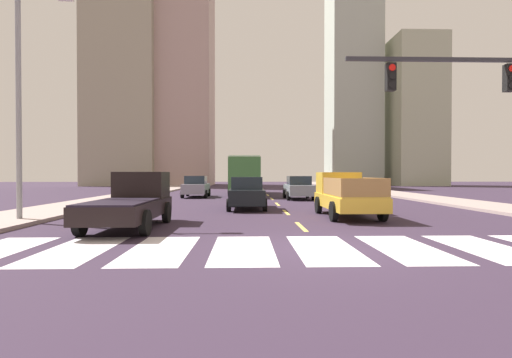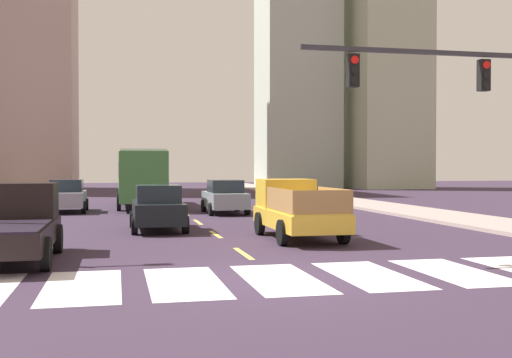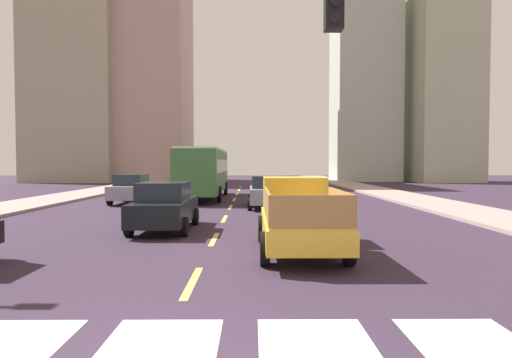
{
  "view_description": "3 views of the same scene",
  "coord_description": "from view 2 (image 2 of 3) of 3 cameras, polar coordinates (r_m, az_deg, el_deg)",
  "views": [
    {
      "loc": [
        -2.0,
        -9.47,
        1.89
      ],
      "look_at": [
        -1.5,
        8.1,
        1.65
      ],
      "focal_mm": 26.66,
      "sensor_mm": 36.0,
      "label": 1
    },
    {
      "loc": [
        -3.42,
        -13.08,
        2.43
      ],
      "look_at": [
        2.41,
        13.24,
        1.87
      ],
      "focal_mm": 44.23,
      "sensor_mm": 36.0,
      "label": 2
    },
    {
      "loc": [
        1.21,
        -4.74,
        2.4
      ],
      "look_at": [
        1.36,
        14.96,
        1.67
      ],
      "focal_mm": 30.83,
      "sensor_mm": 36.0,
      "label": 3
    }
  ],
  "objects": [
    {
      "name": "crosswalk_stripe_4",
      "position": [
        13.73,
        2.17,
        -8.98
      ],
      "size": [
        1.53,
        3.76,
        0.01
      ],
      "primitive_type": "cube",
      "color": "silver",
      "rests_on": "ground"
    },
    {
      "name": "pickup_dark",
      "position": [
        17.52,
        -20.99,
        -3.83
      ],
      "size": [
        2.18,
        5.2,
        1.96
      ],
      "rotation": [
        0.0,
        0.0,
        0.01
      ],
      "color": "black",
      "rests_on": "ground"
    },
    {
      "name": "crosswalk_stripe_5",
      "position": [
        14.38,
        10.19,
        -8.54
      ],
      "size": [
        1.53,
        3.76,
        0.01
      ],
      "primitive_type": "cube",
      "color": "silver",
      "rests_on": "ground"
    },
    {
      "name": "crosswalk_stripe_6",
      "position": [
        15.28,
        17.38,
        -8.0
      ],
      "size": [
        1.53,
        3.76,
        0.01
      ],
      "primitive_type": "cube",
      "color": "silver",
      "rests_on": "ground"
    },
    {
      "name": "sedan_near_left",
      "position": [
        34.57,
        -16.71,
        -1.47
      ],
      "size": [
        2.02,
        4.4,
        1.72
      ],
      "rotation": [
        0.0,
        0.0,
        0.05
      ],
      "color": "gray",
      "rests_on": "ground"
    },
    {
      "name": "sidewalk_right",
      "position": [
        34.57,
        13.21,
        -2.75
      ],
      "size": [
        3.62,
        110.0,
        0.15
      ],
      "primitive_type": "cube",
      "color": "gray",
      "rests_on": "ground"
    },
    {
      "name": "sedan_mid",
      "position": [
        32.21,
        -2.84,
        -1.61
      ],
      "size": [
        2.02,
        4.4,
        1.72
      ],
      "rotation": [
        0.0,
        0.0,
        -0.04
      ],
      "color": "gray",
      "rests_on": "ground"
    },
    {
      "name": "block_low_left",
      "position": [
        70.66,
        11.8,
        8.81
      ],
      "size": [
        7.68,
        7.34,
        23.66
      ],
      "primitive_type": "cube",
      "color": "#AFB798",
      "rests_on": "ground"
    },
    {
      "name": "lane_dash_4",
      "position": [
        37.31,
        -7.21,
        -2.55
      ],
      "size": [
        0.16,
        2.4,
        0.01
      ],
      "primitive_type": "cube",
      "color": "#E1C255",
      "rests_on": "ground"
    },
    {
      "name": "block_mid_right",
      "position": [
        70.12,
        -19.95,
        13.61
      ],
      "size": [
        9.29,
        11.66,
        35.21
      ],
      "primitive_type": "cube",
      "color": "#B0938B",
      "rests_on": "ground"
    },
    {
      "name": "lane_dash_7",
      "position": [
        52.24,
        -8.72,
        -1.49
      ],
      "size": [
        0.16,
        2.4,
        0.01
      ],
      "primitive_type": "cube",
      "color": "#E1C255",
      "rests_on": "ground"
    },
    {
      "name": "ground_plane",
      "position": [
        13.73,
        2.17,
        -9.0
      ],
      "size": [
        160.0,
        160.0,
        0.0
      ],
      "primitive_type": "plane",
      "color": "#322537"
    },
    {
      "name": "crosswalk_stripe_2",
      "position": [
        13.32,
        -15.42,
        -9.35
      ],
      "size": [
        1.53,
        3.76,
        0.01
      ],
      "primitive_type": "cube",
      "color": "silver",
      "rests_on": "ground"
    },
    {
      "name": "sedan_near_right",
      "position": [
        24.0,
        -8.88,
        -2.58
      ],
      "size": [
        2.02,
        4.4,
        1.72
      ],
      "rotation": [
        0.0,
        0.0,
        0.01
      ],
      "color": "black",
      "rests_on": "ground"
    },
    {
      "name": "lane_dash_3",
      "position": [
        32.35,
        -6.39,
        -3.12
      ],
      "size": [
        0.16,
        2.4,
        0.01
      ],
      "primitive_type": "cube",
      "color": "#E1C255",
      "rests_on": "ground"
    },
    {
      "name": "lane_dash_5",
      "position": [
        42.28,
        -7.83,
        -2.11
      ],
      "size": [
        0.16,
        2.4,
        0.01
      ],
      "primitive_type": "cube",
      "color": "#E1C255",
      "rests_on": "ground"
    },
    {
      "name": "pickup_stakebed",
      "position": [
        21.37,
        3.56,
        -2.82
      ],
      "size": [
        2.18,
        5.2,
        1.96
      ],
      "rotation": [
        0.0,
        0.0,
        0.02
      ],
      "color": "gold",
      "rests_on": "ground"
    },
    {
      "name": "lane_dash_1",
      "position": [
        22.47,
        -3.67,
        -5.01
      ],
      "size": [
        0.16,
        2.4,
        0.01
      ],
      "primitive_type": "cube",
      "color": "#E1C255",
      "rests_on": "ground"
    },
    {
      "name": "block_mid_left",
      "position": [
        71.59,
        3.75,
        12.71
      ],
      "size": [
        8.11,
        7.66,
        33.46
      ],
      "primitive_type": "cube",
      "color": "#ACB6A7",
      "rests_on": "ground"
    },
    {
      "name": "lane_dash_2",
      "position": [
        27.4,
        -5.28,
        -3.9
      ],
      "size": [
        0.16,
        2.4,
        0.01
      ],
      "primitive_type": "cube",
      "color": "#E1C255",
      "rests_on": "ground"
    },
    {
      "name": "lane_dash_0",
      "position": [
        17.58,
        -1.16,
        -6.74
      ],
      "size": [
        0.16,
        2.4,
        0.01
      ],
      "primitive_type": "cube",
      "color": "#E1C255",
      "rests_on": "ground"
    },
    {
      "name": "crosswalk_stripe_3",
      "position": [
        13.37,
        -6.49,
        -9.27
      ],
      "size": [
        1.53,
        3.76,
        0.01
      ],
      "primitive_type": "cube",
      "color": "silver",
      "rests_on": "ground"
    },
    {
      "name": "city_bus",
      "position": [
        37.85,
        -10.43,
        0.45
      ],
      "size": [
        2.72,
        10.8,
        3.32
      ],
      "rotation": [
        0.0,
        0.0,
        0.03
      ],
      "color": "#3A6F38",
      "rests_on": "ground"
    },
    {
      "name": "lane_dash_6",
      "position": [
        47.26,
        -8.33,
        -1.77
      ],
      "size": [
        0.16,
        2.4,
        0.01
      ],
      "primitive_type": "cube",
      "color": "#E1C255",
      "rests_on": "ground"
    }
  ]
}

